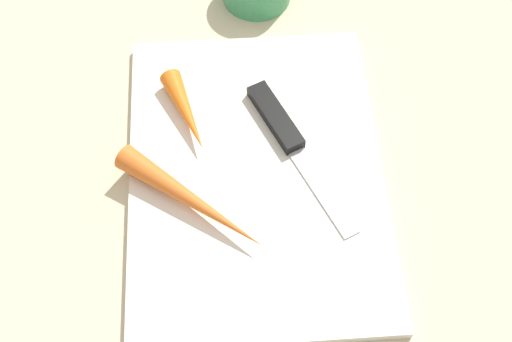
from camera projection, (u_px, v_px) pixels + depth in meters
ground_plane at (256, 177)px, 0.70m from camera, size 1.40×1.40×0.00m
cutting_board at (256, 174)px, 0.70m from camera, size 0.36×0.26×0.01m
knife at (281, 127)px, 0.72m from camera, size 0.19×0.10×0.01m
carrot_long at (191, 200)px, 0.66m from camera, size 0.13×0.15×0.03m
carrot_short at (186, 112)px, 0.72m from camera, size 0.10×0.06×0.02m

